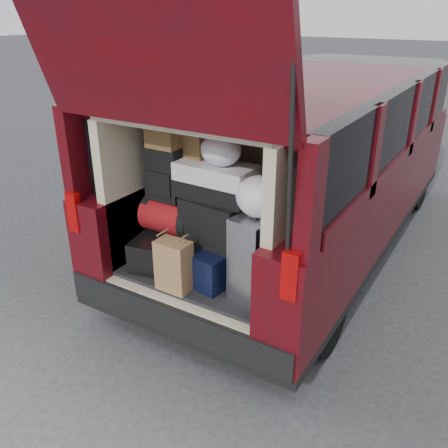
# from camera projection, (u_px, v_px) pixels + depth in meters

# --- Properties ---
(ground) EXTENTS (80.00, 80.00, 0.00)m
(ground) POSITION_uv_depth(u_px,v_px,m) (200.00, 340.00, 3.73)
(ground) COLOR #313133
(ground) RESTS_ON ground
(minivan) EXTENTS (1.90, 5.35, 2.77)m
(minivan) POSITION_uv_depth(u_px,v_px,m) (301.00, 167.00, 4.79)
(minivan) COLOR black
(minivan) RESTS_ON ground
(load_floor) EXTENTS (1.24, 1.05, 0.55)m
(load_floor) POSITION_uv_depth(u_px,v_px,m) (219.00, 294.00, 3.83)
(load_floor) COLOR black
(load_floor) RESTS_ON ground
(black_hardshell) EXTENTS (0.54, 0.67, 0.24)m
(black_hardshell) POSITION_uv_depth(u_px,v_px,m) (169.00, 247.00, 3.72)
(black_hardshell) COLOR black
(black_hardshell) RESTS_ON load_floor
(navy_hardshell) EXTENTS (0.59, 0.68, 0.26)m
(navy_hardshell) POSITION_uv_depth(u_px,v_px,m) (215.00, 256.00, 3.57)
(navy_hardshell) COLOR black
(navy_hardshell) RESTS_ON load_floor
(silver_roller) EXTENTS (0.32, 0.44, 0.59)m
(silver_roller) POSITION_uv_depth(u_px,v_px,m) (260.00, 256.00, 3.22)
(silver_roller) COLOR white
(silver_roller) RESTS_ON load_floor
(kraft_bag) EXTENTS (0.24, 0.16, 0.37)m
(kraft_bag) POSITION_uv_depth(u_px,v_px,m) (174.00, 266.00, 3.32)
(kraft_bag) COLOR #A77E4B
(kraft_bag) RESTS_ON load_floor
(red_duffel) EXTENTS (0.43, 0.29, 0.28)m
(red_duffel) POSITION_uv_depth(u_px,v_px,m) (171.00, 216.00, 3.63)
(red_duffel) COLOR maroon
(red_duffel) RESTS_ON black_hardshell
(black_soft_case) EXTENTS (0.49, 0.32, 0.33)m
(black_soft_case) POSITION_uv_depth(u_px,v_px,m) (215.00, 222.00, 3.41)
(black_soft_case) COLOR black
(black_soft_case) RESTS_ON navy_hardshell
(backpack) EXTENTS (0.28, 0.17, 0.41)m
(backpack) POSITION_uv_depth(u_px,v_px,m) (166.00, 173.00, 3.50)
(backpack) COLOR black
(backpack) RESTS_ON red_duffel
(twotone_duffel) EXTENTS (0.57, 0.31, 0.25)m
(twotone_duffel) POSITION_uv_depth(u_px,v_px,m) (216.00, 181.00, 3.32)
(twotone_duffel) COLOR silver
(twotone_duffel) RESTS_ON black_soft_case
(grocery_sack_lower) EXTENTS (0.24, 0.19, 0.22)m
(grocery_sack_lower) POSITION_uv_depth(u_px,v_px,m) (165.00, 132.00, 3.36)
(grocery_sack_lower) COLOR brown
(grocery_sack_lower) RESTS_ON backpack
(grocery_sack_upper) EXTENTS (0.25, 0.22, 0.23)m
(grocery_sack_upper) POSITION_uv_depth(u_px,v_px,m) (196.00, 141.00, 3.39)
(grocery_sack_upper) COLOR brown
(grocery_sack_upper) RESTS_ON twotone_duffel
(plastic_bag_center) EXTENTS (0.32, 0.30, 0.23)m
(plastic_bag_center) POSITION_uv_depth(u_px,v_px,m) (221.00, 150.00, 3.18)
(plastic_bag_center) COLOR white
(plastic_bag_center) RESTS_ON twotone_duffel
(plastic_bag_right) EXTENTS (0.34, 0.32, 0.27)m
(plastic_bag_right) POSITION_uv_depth(u_px,v_px,m) (260.00, 197.00, 3.03)
(plastic_bag_right) COLOR white
(plastic_bag_right) RESTS_ON silver_roller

